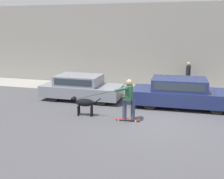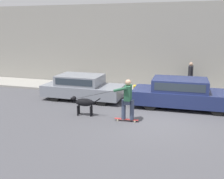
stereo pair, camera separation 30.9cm
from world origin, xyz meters
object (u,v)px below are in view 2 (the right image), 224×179
object	(u,v)px
parked_car_1	(182,94)
fire_hydrant	(135,91)
parked_car_0	(82,87)
dog	(84,103)
pedestrian_with_bag	(190,76)
skateboarder	(128,98)

from	to	relation	value
parked_car_1	fire_hydrant	xyz separation A→B (m)	(-2.33, 0.90, -0.26)
parked_car_0	fire_hydrant	distance (m)	2.63
parked_car_1	dog	xyz separation A→B (m)	(-3.75, -2.28, -0.10)
pedestrian_with_bag	parked_car_0	bearing A→B (deg)	-146.64
parked_car_0	dog	world-z (taller)	parked_car_0
parked_car_1	dog	bearing A→B (deg)	-150.41
pedestrian_with_bag	dog	bearing A→B (deg)	-124.17
parked_car_1	fire_hydrant	size ratio (longest dim) A/B	6.29
parked_car_0	pedestrian_with_bag	world-z (taller)	pedestrian_with_bag
dog	fire_hydrant	distance (m)	3.49
skateboarder	pedestrian_with_bag	world-z (taller)	pedestrian_with_bag
pedestrian_with_bag	skateboarder	bearing A→B (deg)	-108.43
parked_car_0	fire_hydrant	xyz separation A→B (m)	(2.46, 0.90, -0.23)
pedestrian_with_bag	fire_hydrant	distance (m)	3.33
dog	fire_hydrant	xyz separation A→B (m)	(1.42, 3.18, -0.16)
parked_car_1	fire_hydrant	bearing A→B (deg)	157.25
parked_car_1	pedestrian_with_bag	distance (m)	2.89
parked_car_0	dog	size ratio (longest dim) A/B	3.16
pedestrian_with_bag	fire_hydrant	xyz separation A→B (m)	(-2.63, -1.96, -0.60)
parked_car_1	fire_hydrant	distance (m)	2.51
dog	pedestrian_with_bag	xyz separation A→B (m)	(4.05, 5.14, 0.44)
skateboarder	pedestrian_with_bag	bearing A→B (deg)	-115.13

